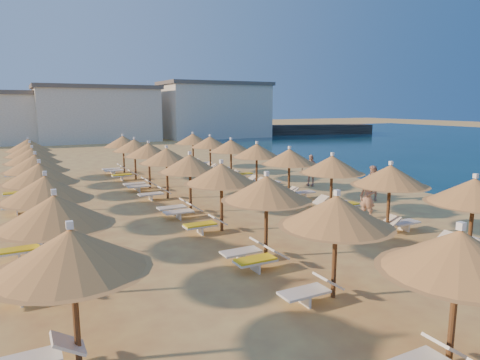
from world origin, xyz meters
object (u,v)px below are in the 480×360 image
beachgoer_b (373,183)px  parasol_row_east (309,161)px  parasol_row_west (204,169)px  beachgoer_c (311,170)px  jetty (284,130)px  beachgoer_a (368,197)px

beachgoer_b → parasol_row_east: bearing=-103.2°
parasol_row_west → beachgoer_c: 9.76m
jetty → parasol_row_east: parasol_row_east is taller
jetty → beachgoer_b: (-23.55, -43.63, 0.14)m
jetty → beachgoer_c: bearing=-106.7°
beachgoer_a → parasol_row_west: bearing=-136.0°
parasol_row_west → beachgoer_c: parasol_row_west is taller
beachgoer_a → beachgoer_b: bearing=111.4°
parasol_row_east → beachgoer_b: 3.95m
parasol_row_west → beachgoer_b: (9.02, -0.41, -1.29)m
parasol_row_west → beachgoer_a: bearing=-25.5°
jetty → beachgoer_a: bearing=-104.9°
beachgoer_c → beachgoer_a: 7.66m
beachgoer_a → beachgoer_b: (2.83, 2.54, -0.04)m
jetty → beachgoer_b: size_ratio=16.86×
beachgoer_c → beachgoer_a: beachgoer_c is taller
jetty → beachgoer_c: (-23.90, -38.92, 0.19)m
beachgoer_a → beachgoer_c: bearing=140.6°
jetty → beachgoer_c: 45.68m
jetty → beachgoer_b: 49.58m
jetty → beachgoer_c: size_ratio=15.90×
beachgoer_c → beachgoer_b: 4.72m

